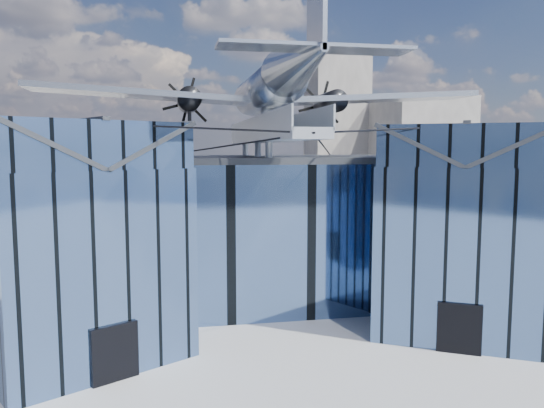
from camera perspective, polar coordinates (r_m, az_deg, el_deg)
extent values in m
plane|color=#939397|center=(30.84, 0.73, -13.82)|extent=(120.00, 120.00, 0.00)
cube|color=#496796|center=(38.29, -2.01, -2.57)|extent=(28.00, 14.00, 9.50)
cube|color=#2A2D32|center=(37.87, -2.04, 4.86)|extent=(28.00, 14.00, 0.40)
cube|color=#496796|center=(28.35, -20.19, -5.99)|extent=(11.79, 11.43, 9.50)
cube|color=#496796|center=(27.77, -20.63, 5.91)|extent=(11.56, 11.20, 2.20)
cube|color=#2A2D32|center=(27.06, -25.11, 5.74)|extent=(7.98, 9.23, 2.40)
cube|color=#2A2D32|center=(28.64, -16.38, 6.04)|extent=(7.98, 9.23, 2.40)
cube|color=#2A2D32|center=(27.80, -20.71, 8.28)|extent=(4.30, 7.10, 0.18)
cube|color=black|center=(25.71, -16.55, -15.13)|extent=(2.03, 1.32, 2.60)
cube|color=black|center=(30.20, -12.16, -5.03)|extent=(0.34, 0.34, 9.50)
cube|color=#496796|center=(32.45, 19.65, -4.48)|extent=(11.79, 11.43, 9.50)
cube|color=#496796|center=(31.95, 20.02, 5.90)|extent=(11.56, 11.20, 2.20)
cube|color=#2A2D32|center=(31.99, 15.97, 6.03)|extent=(7.98, 9.23, 2.40)
cube|color=#2A2D32|center=(32.06, 24.06, 5.74)|extent=(7.98, 9.23, 2.40)
cube|color=#2A2D32|center=(31.97, 20.10, 7.96)|extent=(4.30, 7.10, 0.18)
cube|color=black|center=(29.37, 19.49, -12.52)|extent=(2.03, 1.32, 2.60)
cube|color=black|center=(32.69, 11.72, -4.18)|extent=(0.34, 0.34, 9.50)
cube|color=#9BA1A9|center=(32.45, -0.51, 7.14)|extent=(1.80, 21.00, 0.50)
cube|color=#9BA1A9|center=(32.31, -2.10, 8.29)|extent=(0.08, 21.00, 1.10)
cube|color=#9BA1A9|center=(32.64, 1.06, 8.27)|extent=(0.08, 21.00, 1.10)
cylinder|color=#9BA1A9|center=(41.82, -2.91, 5.96)|extent=(0.44, 0.44, 1.35)
cylinder|color=#9BA1A9|center=(35.89, -1.54, 5.95)|extent=(0.44, 0.44, 1.35)
cylinder|color=#9BA1A9|center=(31.95, -0.35, 5.95)|extent=(0.44, 0.44, 1.35)
cylinder|color=#9BA1A9|center=(32.97, -0.67, 8.77)|extent=(0.70, 0.70, 1.40)
cylinder|color=black|center=(24.42, -9.53, 8.13)|extent=(10.55, 6.08, 0.69)
cylinder|color=black|center=(26.85, 13.71, 7.84)|extent=(10.55, 6.08, 0.69)
cylinder|color=black|center=(30.04, -5.47, 6.15)|extent=(6.09, 17.04, 1.19)
cylinder|color=black|center=(31.20, 5.62, 6.15)|extent=(6.09, 17.04, 1.19)
cylinder|color=#A3A8B0|center=(33.12, -0.68, 12.15)|extent=(2.50, 11.00, 2.50)
sphere|color=#A3A8B0|center=(38.52, -2.18, 11.28)|extent=(2.50, 2.50, 2.50)
cube|color=black|center=(37.60, -1.95, 12.47)|extent=(1.60, 1.40, 0.50)
cone|color=#A3A8B0|center=(24.44, 3.26, 15.03)|extent=(2.50, 7.00, 2.50)
cube|color=#A3A8B0|center=(22.57, 4.82, 19.92)|extent=(0.18, 2.40, 3.40)
cube|color=#A3A8B0|center=(22.37, 4.72, 16.38)|extent=(8.00, 1.80, 0.14)
cube|color=#A3A8B0|center=(33.56, -13.08, 11.40)|extent=(14.00, 3.20, 1.08)
cylinder|color=black|center=(34.15, -8.93, 10.96)|extent=(1.44, 3.20, 1.44)
cone|color=black|center=(35.94, -9.04, 10.71)|extent=(0.70, 0.70, 0.70)
cube|color=black|center=(36.09, -9.05, 10.69)|extent=(1.05, 0.06, 3.33)
cube|color=black|center=(36.09, -9.05, 10.69)|extent=(2.53, 0.06, 2.53)
cube|color=black|center=(36.09, -9.05, 10.69)|extent=(3.33, 0.06, 1.05)
cylinder|color=black|center=(33.46, -8.86, 8.96)|extent=(0.24, 0.24, 1.75)
cube|color=#A3A8B0|center=(35.96, 10.28, 11.09)|extent=(14.00, 3.20, 1.08)
cylinder|color=black|center=(35.71, 6.26, 10.78)|extent=(1.44, 3.20, 1.44)
cone|color=black|center=(37.43, 5.43, 10.57)|extent=(0.70, 0.70, 0.70)
cube|color=black|center=(37.57, 5.36, 10.55)|extent=(1.05, 0.06, 3.33)
cube|color=black|center=(37.57, 5.36, 10.55)|extent=(2.53, 0.06, 2.53)
cube|color=black|center=(37.57, 5.36, 10.55)|extent=(3.33, 0.06, 1.05)
cylinder|color=black|center=(35.06, 6.53, 8.86)|extent=(0.24, 0.24, 1.75)
cube|color=gray|center=(85.31, 15.41, 4.83)|extent=(12.00, 14.00, 18.00)
cube|color=gray|center=(84.64, -20.65, 3.30)|extent=(14.00, 10.00, 14.00)
cube|color=gray|center=(90.83, 6.92, 7.58)|extent=(9.00, 9.00, 26.00)
cylinder|color=black|center=(49.17, 27.05, -5.31)|extent=(0.44, 0.44, 2.74)
sphere|color=#1F4518|center=(48.78, 27.18, -2.49)|extent=(4.17, 4.17, 3.58)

